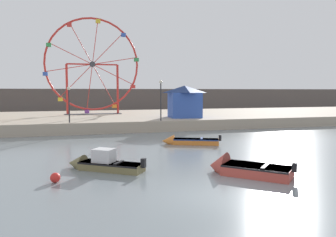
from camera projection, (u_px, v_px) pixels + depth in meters
ground_plane at (217, 196)px, 12.31m from camera, size 240.00×240.00×0.00m
quay_promenade at (119, 119)px, 40.21m from camera, size 110.00×19.62×1.08m
distant_town_skyline at (104, 101)px, 61.03m from camera, size 140.00×3.00×4.40m
motorboat_olive_wood at (100, 163)px, 16.50m from camera, size 4.01×3.25×1.36m
motorboat_faded_red at (241, 169)px, 15.60m from camera, size 3.82×3.83×1.46m
motorboat_orange_hull at (187, 141)px, 24.44m from camera, size 4.35×2.56×1.03m
ferris_wheel_red_frame at (92, 66)px, 40.49m from camera, size 11.66×1.20×12.00m
carnival_booth_blue_tent at (185, 101)px, 35.89m from camera, size 3.88×3.70×3.52m
promenade_lamp_near at (69, 99)px, 29.85m from camera, size 0.32×0.32×3.32m
promenade_lamp_far at (161, 94)px, 31.86m from camera, size 0.32×0.32×3.97m
mooring_buoy_orange at (55, 178)px, 14.15m from camera, size 0.44×0.44×0.44m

